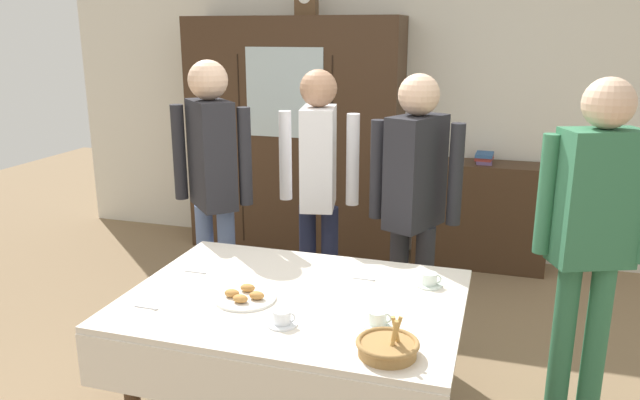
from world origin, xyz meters
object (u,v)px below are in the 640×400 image
person_behind_table_right (415,192)px  pastry_plate (245,297)px  bookshelf_low (480,215)px  tea_cup_mid_right (378,320)px  tea_cup_center (429,280)px  person_by_cabinet (319,176)px  book_stack (484,158)px  spoon_far_right (367,279)px  spoon_far_left (150,308)px  person_beside_shelf (594,222)px  spoon_mid_left (199,272)px  wall_cabinet (294,137)px  dining_table (292,319)px  bread_basket (388,347)px  tea_cup_front_edge (282,319)px  mantel_clock (306,0)px  person_near_right_end (212,173)px

person_behind_table_right → pastry_plate: bearing=-120.8°
bookshelf_low → tea_cup_mid_right: bearing=-96.0°
tea_cup_center → person_by_cabinet: (-0.81, 0.84, 0.26)m
book_stack → spoon_far_right: 2.37m
tea_cup_mid_right → spoon_far_left: (-0.98, -0.14, -0.02)m
person_beside_shelf → pastry_plate: bearing=-156.9°
bookshelf_low → spoon_mid_left: 2.81m
book_stack → person_by_cabinet: (-0.95, -1.47, 0.11)m
book_stack → spoon_far_right: book_stack is taller
wall_cabinet → bookshelf_low: 1.72m
bookshelf_low → tea_cup_center: (-0.14, -2.31, 0.33)m
spoon_mid_left → person_by_cabinet: 1.11m
book_stack → bookshelf_low: bearing=0.0°
dining_table → bread_basket: size_ratio=6.33×
tea_cup_front_edge → tea_cup_center: bearing=47.9°
wall_cabinet → pastry_plate: (0.70, -2.66, -0.26)m
bread_basket → pastry_plate: (-0.71, 0.30, -0.02)m
wall_cabinet → tea_cup_front_edge: 3.00m
spoon_far_right → spoon_mid_left: 0.85m
tea_cup_center → bread_basket: 0.70m
pastry_plate → person_beside_shelf: 1.65m
mantel_clock → bread_basket: size_ratio=1.00×
bread_basket → tea_cup_front_edge: bearing=166.1°
bookshelf_low → spoon_far_left: (-1.28, -2.92, 0.31)m
wall_cabinet → spoon_far_right: wall_cabinet is taller
person_by_cabinet → wall_cabinet: bearing=115.1°
person_beside_shelf → mantel_clock: bearing=135.8°
tea_cup_center → person_near_right_end: person_near_right_end is taller
pastry_plate → person_behind_table_right: person_behind_table_right is taller
pastry_plate → tea_cup_front_edge: bearing=-36.1°
tea_cup_center → person_near_right_end: 1.54m
wall_cabinet → tea_cup_center: (1.48, -2.26, -0.24)m
tea_cup_mid_right → bookshelf_low: bearing=84.0°
dining_table → person_near_right_end: size_ratio=0.86×
bread_basket → person_behind_table_right: 1.34m
bookshelf_low → person_beside_shelf: person_beside_shelf is taller
dining_table → person_by_cabinet: person_by_cabinet is taller
spoon_mid_left → person_near_right_end: person_near_right_end is taller
mantel_clock → tea_cup_front_edge: bearing=-73.8°
wall_cabinet → mantel_clock: 1.15m
bread_basket → spoon_mid_left: bearing=154.0°
bread_basket → spoon_mid_left: (-1.06, 0.52, -0.03)m
bookshelf_low → spoon_mid_left: size_ratio=8.99×
book_stack → tea_cup_mid_right: 2.80m
mantel_clock → bread_basket: mantel_clock is taller
person_by_cabinet → mantel_clock: bearing=111.0°
tea_cup_front_edge → spoon_far_right: (0.23, 0.56, -0.02)m
book_stack → spoon_mid_left: bearing=-117.0°
tea_cup_front_edge → spoon_far_right: size_ratio=1.09×
tea_cup_mid_right → dining_table: bearing=161.6°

